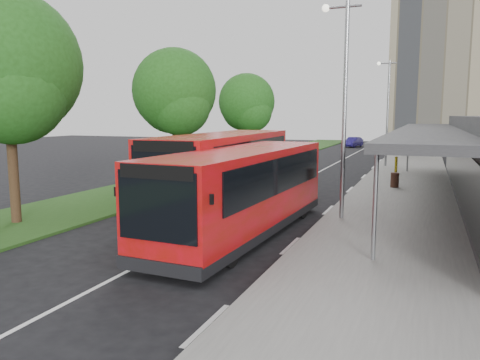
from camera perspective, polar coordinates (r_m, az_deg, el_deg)
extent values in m
plane|color=black|center=(17.77, -2.41, -5.28)|extent=(120.00, 120.00, 0.00)
cube|color=slate|center=(36.01, 19.89, 1.09)|extent=(5.00, 80.00, 0.15)
cube|color=#204315|center=(38.66, 0.27, 1.97)|extent=(5.00, 80.00, 0.10)
cube|color=silver|center=(31.84, 8.71, 0.52)|extent=(0.12, 70.00, 0.01)
cube|color=silver|center=(9.55, -4.09, -17.17)|extent=(0.12, 2.00, 0.01)
cube|color=silver|center=(14.85, 6.15, -7.95)|extent=(0.12, 2.00, 0.01)
cube|color=silver|center=(20.54, 10.70, -3.59)|extent=(0.12, 2.00, 0.01)
cube|color=silver|center=(26.36, 13.23, -1.13)|extent=(0.12, 2.00, 0.01)
cube|color=silver|center=(32.25, 14.84, 0.44)|extent=(0.12, 2.00, 0.01)
cube|color=silver|center=(38.18, 15.95, 1.52)|extent=(0.12, 2.00, 0.01)
cube|color=silver|center=(44.12, 16.76, 2.31)|extent=(0.12, 2.00, 0.01)
cube|color=silver|center=(50.08, 17.38, 2.91)|extent=(0.12, 2.00, 0.01)
cube|color=silver|center=(56.05, 17.87, 3.39)|extent=(0.12, 2.00, 0.01)
cube|color=silver|center=(62.02, 18.27, 3.77)|extent=(0.12, 2.00, 0.01)
cube|color=black|center=(23.94, 24.96, 1.29)|extent=(0.06, 24.00, 2.20)
cube|color=#29292B|center=(23.78, 22.11, 5.52)|extent=(2.80, 26.00, 0.25)
cylinder|color=gray|center=(13.05, 16.12, -3.01)|extent=(0.12, 0.12, 3.30)
cylinder|color=gray|center=(34.87, 19.79, 3.49)|extent=(0.12, 0.12, 3.30)
cylinder|color=#322014|center=(19.13, -25.91, 1.19)|extent=(0.36, 0.36, 4.15)
sphere|color=#1C4A13|center=(19.11, -26.61, 12.50)|extent=(5.29, 5.29, 5.29)
sphere|color=#1C4A13|center=(18.34, -26.10, 9.80)|extent=(3.78, 3.78, 3.78)
sphere|color=#1C4A13|center=(19.77, -26.37, 10.41)|extent=(4.15, 4.15, 4.15)
cylinder|color=#322014|center=(28.58, -7.87, 3.63)|extent=(0.36, 0.36, 3.91)
sphere|color=#1C4A13|center=(28.54, -8.00, 10.77)|extent=(4.98, 4.98, 4.98)
sphere|color=#1C4A13|center=(27.87, -7.30, 9.03)|extent=(3.56, 3.56, 3.56)
sphere|color=#1C4A13|center=(29.20, -8.35, 9.48)|extent=(3.91, 3.91, 3.91)
cylinder|color=#322014|center=(39.45, 0.80, 4.69)|extent=(0.36, 0.36, 3.67)
sphere|color=#1C4A13|center=(39.40, 0.81, 9.54)|extent=(4.67, 4.67, 4.67)
sphere|color=#1C4A13|center=(38.80, 1.43, 8.33)|extent=(3.34, 3.34, 3.34)
sphere|color=#1C4A13|center=(40.03, 0.39, 8.68)|extent=(3.67, 3.67, 3.67)
cylinder|color=gray|center=(18.01, 12.62, 8.03)|extent=(0.16, 0.16, 8.00)
cylinder|color=gray|center=(18.46, 12.35, 19.93)|extent=(1.40, 0.10, 0.10)
sphere|color=silver|center=(18.57, 10.41, 19.90)|extent=(0.28, 0.28, 0.28)
cylinder|color=gray|center=(37.88, 17.55, 7.69)|extent=(0.16, 0.16, 8.00)
cylinder|color=gray|center=(38.10, 17.49, 13.43)|extent=(1.40, 0.10, 0.10)
sphere|color=silver|center=(38.15, 16.57, 13.45)|extent=(0.28, 0.28, 0.28)
cube|color=red|center=(15.76, 0.46, -0.93)|extent=(2.86, 10.31, 2.58)
cube|color=black|center=(16.00, 0.45, -5.39)|extent=(2.88, 10.33, 0.29)
cube|color=black|center=(11.28, -10.12, -3.22)|extent=(2.19, 0.14, 1.70)
cube|color=black|center=(20.47, 6.26, 2.23)|extent=(2.14, 0.14, 1.27)
cube|color=black|center=(16.49, -3.07, 1.07)|extent=(0.42, 8.75, 1.17)
cube|color=black|center=(15.52, 5.08, 0.62)|extent=(0.42, 8.75, 1.17)
cube|color=black|center=(11.65, -9.96, -10.53)|extent=(2.43, 0.18, 0.34)
cube|color=black|center=(11.14, -10.25, 0.94)|extent=(2.04, 0.13, 0.34)
cube|color=black|center=(12.21, -14.87, -1.36)|extent=(0.08, 0.08, 0.24)
cube|color=black|center=(10.72, -3.46, -2.37)|extent=(0.08, 0.08, 0.24)
cylinder|color=black|center=(13.64, -9.21, -7.56)|extent=(0.33, 0.89, 0.88)
cylinder|color=black|center=(12.67, -1.37, -8.67)|extent=(0.33, 0.89, 0.88)
cylinder|color=black|center=(19.36, 1.63, -2.85)|extent=(0.33, 0.89, 0.88)
cylinder|color=black|center=(18.68, 7.44, -3.31)|extent=(0.33, 0.89, 0.88)
cube|color=red|center=(21.05, -1.81, 1.78)|extent=(3.11, 11.40, 2.85)
cube|color=black|center=(21.25, -1.80, -1.97)|extent=(3.13, 11.42, 0.32)
cube|color=black|center=(15.91, -9.32, 0.76)|extent=(2.42, 0.14, 1.88)
cube|color=black|center=(26.36, 2.72, 4.01)|extent=(2.37, 0.14, 1.40)
cube|color=black|center=(21.84, -4.85, 3.32)|extent=(0.41, 9.69, 1.29)
cube|color=black|center=(20.85, 2.01, 3.13)|extent=(0.41, 9.69, 1.29)
cube|color=black|center=(16.19, -9.21, -5.12)|extent=(2.69, 0.18, 0.38)
cube|color=black|center=(15.82, -9.41, 4.05)|extent=(2.26, 0.12, 0.38)
cube|color=black|center=(16.86, -13.44, 1.96)|extent=(0.08, 0.08, 0.27)
cube|color=black|center=(15.42, -4.01, 1.63)|extent=(0.08, 0.08, 0.27)
cylinder|color=black|center=(18.45, -9.26, -3.34)|extent=(0.36, 0.98, 0.97)
cylinder|color=black|center=(17.48, -2.74, -3.87)|extent=(0.36, 0.98, 0.97)
cylinder|color=black|center=(25.01, -1.14, -0.29)|extent=(0.36, 0.98, 0.97)
cylinder|color=black|center=(24.31, 3.85, -0.55)|extent=(0.36, 0.98, 0.97)
cylinder|color=#392017|center=(26.82, 18.34, 0.00)|extent=(0.54, 0.54, 0.80)
cylinder|color=yellow|center=(33.10, 18.49, 1.73)|extent=(0.22, 0.22, 1.14)
imported|color=#59120C|center=(52.90, 16.12, 3.87)|extent=(2.46, 3.85, 1.22)
imported|color=navy|center=(61.87, 13.63, 4.52)|extent=(2.17, 4.05, 1.27)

